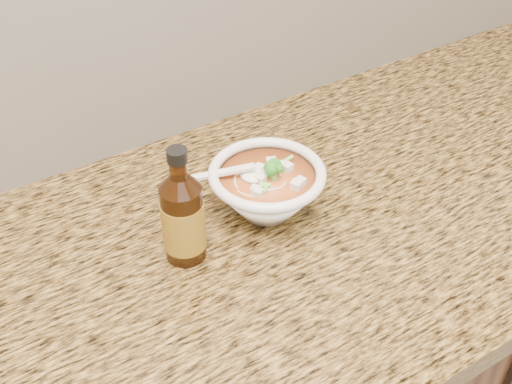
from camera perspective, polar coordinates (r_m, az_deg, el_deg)
counter_slab at (r=0.92m, az=-14.24°, el=-10.59°), size 4.00×0.68×0.04m
soup_bowl at (r=0.99m, az=0.98°, el=0.21°), size 0.19×0.18×0.10m
hot_sauce_bottle at (r=0.90m, az=-6.51°, el=-2.31°), size 0.06×0.06×0.19m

